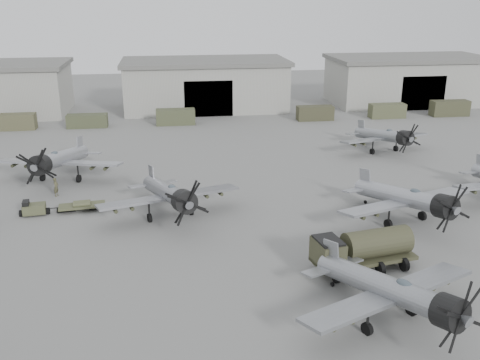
# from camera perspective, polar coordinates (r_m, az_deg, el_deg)

# --- Properties ---
(ground) EXTENTS (220.00, 220.00, 0.00)m
(ground) POSITION_cam_1_polar(r_m,az_deg,el_deg) (39.40, 3.63, -10.50)
(ground) COLOR slate
(ground) RESTS_ON ground
(hangar_center) EXTENTS (29.00, 14.80, 8.70)m
(hangar_center) POSITION_cam_1_polar(r_m,az_deg,el_deg) (96.89, -3.74, 10.17)
(hangar_center) COLOR gray
(hangar_center) RESTS_ON ground
(hangar_right) EXTENTS (29.00, 14.80, 8.70)m
(hangar_right) POSITION_cam_1_polar(r_m,az_deg,el_deg) (106.68, 17.41, 10.18)
(hangar_right) COLOR gray
(hangar_right) RESTS_ON ground
(support_truck_1) EXTENTS (5.19, 2.20, 2.42)m
(support_truck_1) POSITION_cam_1_polar(r_m,az_deg,el_deg) (88.31, -22.60, 5.76)
(support_truck_1) COLOR #4B4A31
(support_truck_1) RESTS_ON ground
(support_truck_2) EXTENTS (6.12, 2.20, 2.03)m
(support_truck_2) POSITION_cam_1_polar(r_m,az_deg,el_deg) (86.34, -15.98, 6.09)
(support_truck_2) COLOR #3E442C
(support_truck_2) RESTS_ON ground
(support_truck_3) EXTENTS (6.09, 2.20, 2.44)m
(support_truck_3) POSITION_cam_1_polar(r_m,az_deg,el_deg) (85.46, -6.89, 6.70)
(support_truck_3) COLOR #41462E
(support_truck_3) RESTS_ON ground
(support_truck_5) EXTENTS (5.91, 2.20, 2.31)m
(support_truck_5) POSITION_cam_1_polar(r_m,az_deg,el_deg) (88.82, 8.01, 7.08)
(support_truck_5) COLOR #3A3925
(support_truck_5) RESTS_ON ground
(support_truck_6) EXTENTS (5.90, 2.20, 2.35)m
(support_truck_6) POSITION_cam_1_polar(r_m,az_deg,el_deg) (92.95, 15.42, 7.13)
(support_truck_6) COLOR #484C31
(support_truck_6) RESTS_ON ground
(support_truck_7) EXTENTS (6.41, 2.20, 2.59)m
(support_truck_7) POSITION_cam_1_polar(r_m,az_deg,el_deg) (97.83, 21.45, 7.14)
(support_truck_7) COLOR #3B3C27
(support_truck_7) RESTS_ON ground
(aircraft_near_1) EXTENTS (12.70, 11.51, 5.19)m
(aircraft_near_1) POSITION_cam_1_polar(r_m,az_deg,el_deg) (34.52, 16.18, -11.39)
(aircraft_near_1) COLOR gray
(aircraft_near_1) RESTS_ON ground
(aircraft_mid_1) EXTENTS (13.15, 11.84, 5.26)m
(aircraft_mid_1) POSITION_cam_1_polar(r_m,az_deg,el_deg) (48.74, -7.47, -1.52)
(aircraft_mid_1) COLOR gray
(aircraft_mid_1) RESTS_ON ground
(aircraft_mid_2) EXTENTS (13.33, 12.01, 5.35)m
(aircraft_mid_2) POSITION_cam_1_polar(r_m,az_deg,el_deg) (49.41, 17.59, -1.94)
(aircraft_mid_2) COLOR #9DA0A6
(aircraft_mid_2) RESTS_ON ground
(aircraft_far_0) EXTENTS (13.82, 12.44, 5.50)m
(aircraft_far_0) POSITION_cam_1_polar(r_m,az_deg,el_deg) (61.25, -18.85, 2.03)
(aircraft_far_0) COLOR #9B9DA4
(aircraft_far_0) RESTS_ON ground
(aircraft_far_1) EXTENTS (12.39, 11.15, 4.93)m
(aircraft_far_1) POSITION_cam_1_polar(r_m,az_deg,el_deg) (71.51, 15.31, 4.54)
(aircraft_far_1) COLOR gray
(aircraft_far_1) RESTS_ON ground
(fuel_tanker) EXTENTS (8.16, 4.54, 3.02)m
(fuel_tanker) POSITION_cam_1_polar(r_m,az_deg,el_deg) (40.97, 12.99, -7.02)
(fuel_tanker) COLOR #393925
(fuel_tanker) RESTS_ON ground
(tug_trailer) EXTENTS (7.54, 2.23, 1.50)m
(tug_trailer) POSITION_cam_1_polar(r_m,az_deg,el_deg) (53.18, -19.36, -2.80)
(tug_trailer) COLOR #484B31
(tug_trailer) RESTS_ON ground
(ground_crew) EXTENTS (0.66, 0.82, 1.94)m
(ground_crew) POSITION_cam_1_polar(r_m,az_deg,el_deg) (57.43, -19.03, -0.71)
(ground_crew) COLOR #4B4A31
(ground_crew) RESTS_ON ground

